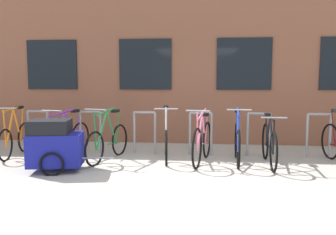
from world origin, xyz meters
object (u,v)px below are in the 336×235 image
(bicycle_pink, at_px, (202,142))
(bicycle_orange, at_px, (15,138))
(bicycle_purple, at_px, (67,139))
(bicycle_silver, at_px, (166,140))
(bicycle_black, at_px, (269,144))
(bike_trailer, at_px, (55,145))
(bicycle_green, at_px, (108,141))
(bicycle_blue, at_px, (237,142))

(bicycle_pink, height_order, bicycle_orange, bicycle_pink)
(bicycle_purple, relative_size, bicycle_orange, 1.04)
(bicycle_orange, relative_size, bicycle_silver, 0.98)
(bicycle_black, bearing_deg, bicycle_orange, 177.55)
(bicycle_purple, height_order, bicycle_orange, bicycle_orange)
(bicycle_purple, bearing_deg, bicycle_black, -3.07)
(bicycle_purple, distance_m, bicycle_orange, 1.13)
(bicycle_orange, bearing_deg, bike_trailer, -39.03)
(bicycle_black, distance_m, bicycle_orange, 5.18)
(bicycle_green, relative_size, bicycle_silver, 1.01)
(bicycle_orange, bearing_deg, bicycle_blue, -1.14)
(bicycle_pink, distance_m, bicycle_blue, 0.68)
(bicycle_orange, distance_m, bicycle_blue, 4.59)
(bicycle_green, xyz_separation_m, bicycle_purple, (-0.92, 0.17, 0.00))
(bicycle_green, bearing_deg, bicycle_purple, 169.42)
(bicycle_green, distance_m, bicycle_purple, 0.93)
(bicycle_purple, xyz_separation_m, bicycle_silver, (2.06, 0.01, 0.01))
(bicycle_green, distance_m, bicycle_black, 3.12)
(bike_trailer, bearing_deg, bicycle_purple, 101.57)
(bicycle_purple, distance_m, bicycle_silver, 2.06)
(bicycle_pink, relative_size, bicycle_silver, 1.05)
(bicycle_green, bearing_deg, bike_trailer, -127.01)
(bicycle_silver, bearing_deg, bike_trailer, -149.12)
(bicycle_black, height_order, bicycle_orange, bicycle_orange)
(bicycle_pink, bearing_deg, bike_trailer, -160.16)
(bicycle_pink, relative_size, bike_trailer, 1.15)
(bicycle_black, xyz_separation_m, bicycle_orange, (-5.17, 0.22, -0.02))
(bicycle_purple, xyz_separation_m, bicycle_orange, (-1.13, 0.00, -0.00))
(bicycle_black, relative_size, bike_trailer, 1.19)
(bicycle_black, xyz_separation_m, bicycle_pink, (-1.25, 0.05, 0.01))
(bicycle_silver, xyz_separation_m, bike_trailer, (-1.84, -1.10, 0.08))
(bicycle_purple, xyz_separation_m, bicycle_blue, (3.46, -0.09, 0.02))
(bicycle_black, distance_m, bicycle_purple, 4.05)
(bicycle_blue, xyz_separation_m, bicycle_silver, (-1.40, 0.09, -0.01))
(bike_trailer, bearing_deg, bicycle_pink, 19.84)
(bicycle_purple, height_order, bicycle_silver, bicycle_silver)
(bicycle_blue, bearing_deg, bicycle_green, -178.08)
(bicycle_green, relative_size, bicycle_pink, 0.97)
(bicycle_purple, distance_m, bicycle_blue, 3.46)
(bicycle_purple, height_order, bicycle_pink, bicycle_pink)
(bicycle_purple, bearing_deg, bicycle_pink, -3.45)
(bicycle_orange, xyz_separation_m, bicycle_silver, (3.19, 0.00, 0.01))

